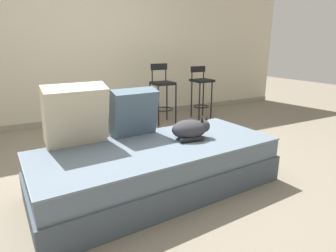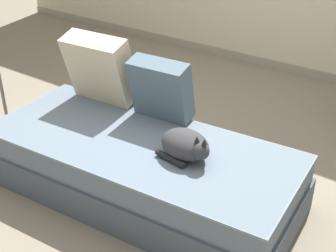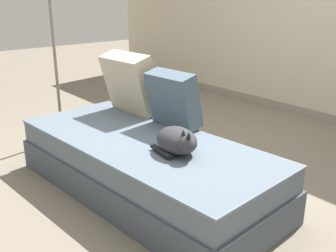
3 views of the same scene
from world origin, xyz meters
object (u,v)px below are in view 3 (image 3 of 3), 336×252
couch (144,165)px  cat (177,141)px  throw_pillow_middle (173,99)px  throw_pillow_corner (130,83)px

couch → cat: bearing=3.6°
throw_pillow_middle → cat: bearing=-37.6°
couch → throw_pillow_corner: 0.81m
throw_pillow_corner → throw_pillow_middle: (0.52, 0.04, -0.04)m
throw_pillow_corner → throw_pillow_middle: bearing=4.0°
cat → throw_pillow_middle: bearing=142.4°
throw_pillow_corner → cat: bearing=-16.8°
couch → throw_pillow_middle: 0.55m
cat → couch: bearing=-176.4°
couch → throw_pillow_corner: throw_pillow_corner is taller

